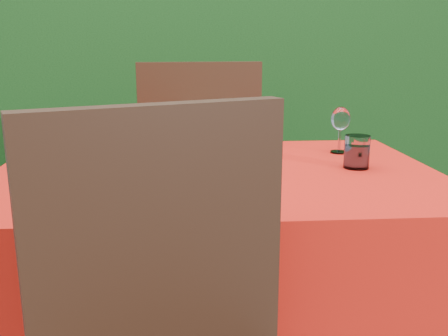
{
  "coord_description": "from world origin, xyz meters",
  "views": [
    {
      "loc": [
        -0.08,
        -1.37,
        1.1
      ],
      "look_at": [
        0.02,
        -0.05,
        0.77
      ],
      "focal_mm": 40.0,
      "sensor_mm": 36.0,
      "label": 1
    }
  ],
  "objects": [
    {
      "name": "hedge",
      "position": [
        0.0,
        1.55,
        0.92
      ],
      "size": [
        3.2,
        0.55,
        1.78
      ],
      "color": "black",
      "rests_on": "ground"
    },
    {
      "name": "dining_table",
      "position": [
        0.0,
        0.0,
        0.6
      ],
      "size": [
        1.26,
        0.86,
        0.75
      ],
      "color": "#462E16",
      "rests_on": "ground"
    },
    {
      "name": "chair_far",
      "position": [
        -0.04,
        0.62,
        0.59
      ],
      "size": [
        0.52,
        0.52,
        1.04
      ],
      "rotation": [
        0.0,
        0.0,
        3.25
      ],
      "color": "black",
      "rests_on": "ground"
    },
    {
      "name": "pizza_plate",
      "position": [
        -0.07,
        -0.09,
        0.78
      ],
      "size": [
        0.35,
        0.35,
        0.06
      ],
      "rotation": [
        0.0,
        0.0,
        0.2
      ],
      "color": "silver",
      "rests_on": "dining_table"
    },
    {
      "name": "pasta_plate",
      "position": [
        0.04,
        0.26,
        0.78
      ],
      "size": [
        0.27,
        0.27,
        0.08
      ],
      "rotation": [
        0.0,
        0.0,
        0.38
      ],
      "color": "silver",
      "rests_on": "dining_table"
    },
    {
      "name": "water_glass",
      "position": [
        0.41,
        0.0,
        0.79
      ],
      "size": [
        0.07,
        0.07,
        0.1
      ],
      "color": "silver",
      "rests_on": "dining_table"
    },
    {
      "name": "wine_glass",
      "position": [
        0.42,
        0.21,
        0.86
      ],
      "size": [
        0.06,
        0.06,
        0.15
      ],
      "color": "silver",
      "rests_on": "dining_table"
    },
    {
      "name": "fork",
      "position": [
        -0.26,
        -0.07,
        0.75
      ],
      "size": [
        0.09,
        0.18,
        0.0
      ],
      "primitive_type": "cube",
      "rotation": [
        0.0,
        0.0,
        0.38
      ],
      "color": "silver",
      "rests_on": "dining_table"
    }
  ]
}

